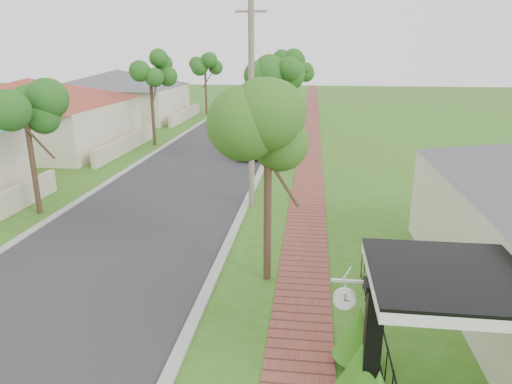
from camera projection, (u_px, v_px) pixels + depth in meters
The scene contains 15 objects.
ground at pixel (151, 350), 10.03m from camera, with size 160.00×160.00×0.00m, color #336017.
road at pixel (212, 153), 29.33m from camera, with size 7.00×120.00×0.02m, color #28282B.
kerb_right at pixel (268, 154), 28.91m from camera, with size 0.30×120.00×0.10m, color #9E9E99.
kerb_left at pixel (157, 151), 29.76m from camera, with size 0.30×120.00×0.10m, color #9E9E99.
sidewalk at pixel (310, 155), 28.60m from camera, with size 1.50×120.00×0.03m, color brown.
porch_post at pixel (371, 351), 8.22m from camera, with size 0.48×0.48×2.52m.
picket_fence at pixel (381, 346), 9.30m from camera, with size 0.03×8.02×1.00m.
street_trees at pixel (231, 75), 34.45m from camera, with size 10.70×37.65×5.89m.
far_house_red at pixel (33, 113), 30.04m from camera, with size 15.56×15.56×4.60m.
far_house_grey at pixel (119, 94), 43.30m from camera, with size 15.56×15.56×4.60m.
parked_car_red at pixel (248, 146), 28.14m from camera, with size 1.49×3.70×1.26m, color #60130E.
parked_car_white at pixel (261, 119), 38.60m from camera, with size 1.60×4.58×1.51m, color white.
near_tree at pixel (268, 143), 12.01m from camera, with size 1.95×1.95×5.00m.
utility_pole at pixel (251, 108), 18.19m from camera, with size 1.20×0.24×8.11m.
station_clock at pixel (345, 297), 8.41m from camera, with size 0.72×0.13×0.61m.
Camera 1 is at (3.34, -8.19, 6.31)m, focal length 32.00 mm.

